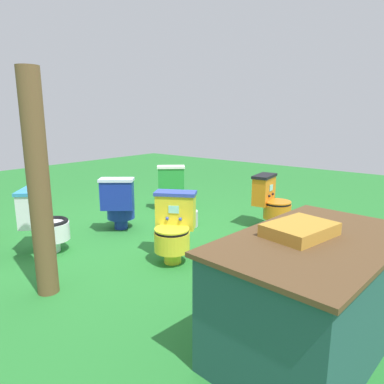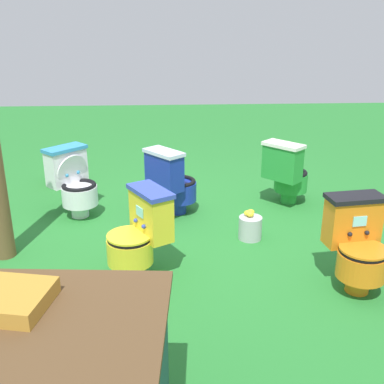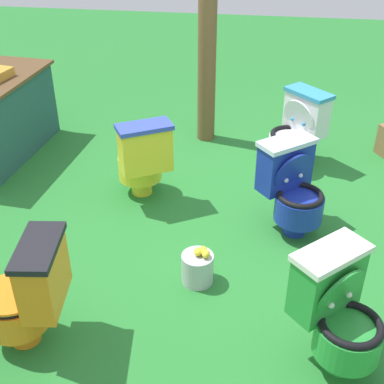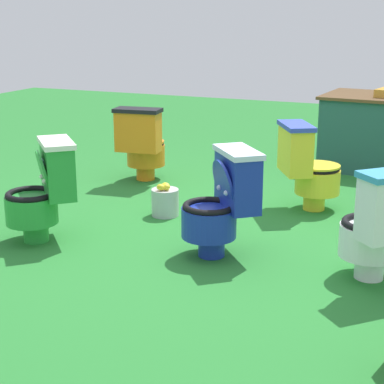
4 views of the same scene
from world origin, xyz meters
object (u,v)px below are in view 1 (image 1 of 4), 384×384
object	(u,v)px
toilet_orange	(271,201)
wooden_post	(39,186)
toilet_yellow	(174,227)
toilet_green	(171,186)
toilet_blue	(119,203)
lemon_bucket	(190,218)
toilet_white	(43,220)
vendor_table	(311,293)

from	to	relation	value
toilet_orange	wooden_post	xyz separation A→B (m)	(2.89, -0.67, 0.58)
toilet_yellow	toilet_green	world-z (taller)	same
toilet_blue	lemon_bucket	distance (m)	0.99
toilet_white	wooden_post	bearing A→B (deg)	17.52
toilet_white	wooden_post	xyz separation A→B (m)	(0.47, 0.90, 0.57)
toilet_green	wooden_post	distance (m)	3.03
lemon_bucket	toilet_orange	bearing A→B (deg)	126.71
toilet_white	toilet_yellow	world-z (taller)	same
wooden_post	toilet_blue	bearing A→B (deg)	-150.60
toilet_white	lemon_bucket	xyz separation A→B (m)	(-1.76, 0.68, -0.26)
toilet_orange	toilet_blue	bearing A→B (deg)	-54.86
toilet_blue	wooden_post	distance (m)	1.81
toilet_white	toilet_yellow	size ratio (longest dim) A/B	1.00
toilet_green	toilet_orange	bearing A→B (deg)	-39.38
toilet_yellow	toilet_orange	xyz separation A→B (m)	(-1.67, 0.28, 0.00)
toilet_yellow	vendor_table	size ratio (longest dim) A/B	0.48
toilet_blue	toilet_orange	size ratio (longest dim) A/B	1.00
toilet_yellow	toilet_blue	size ratio (longest dim) A/B	1.00
toilet_green	toilet_blue	world-z (taller)	same
toilet_white	toilet_blue	distance (m)	1.03
wooden_post	toilet_orange	bearing A→B (deg)	167.01
toilet_yellow	wooden_post	world-z (taller)	wooden_post
toilet_white	wooden_post	world-z (taller)	wooden_post
toilet_blue	toilet_green	bearing A→B (deg)	60.26
toilet_yellow	wooden_post	xyz separation A→B (m)	(1.22, -0.39, 0.58)
toilet_yellow	vendor_table	bearing A→B (deg)	132.92
toilet_white	vendor_table	xyz separation A→B (m)	(-0.24, 2.95, 0.02)
toilet_white	toilet_green	xyz separation A→B (m)	(-2.30, -0.17, 0.00)
toilet_green	toilet_orange	size ratio (longest dim) A/B	1.00
wooden_post	lemon_bucket	bearing A→B (deg)	-174.30
toilet_orange	lemon_bucket	bearing A→B (deg)	-60.70
toilet_blue	lemon_bucket	world-z (taller)	toilet_blue
toilet_blue	toilet_orange	distance (m)	2.05
toilet_white	toilet_blue	size ratio (longest dim) A/B	1.00
toilet_green	toilet_orange	distance (m)	1.74
lemon_bucket	toilet_green	bearing A→B (deg)	-122.66
toilet_yellow	toilet_blue	distance (m)	1.26
toilet_green	toilet_blue	xyz separation A→B (m)	(1.27, 0.23, 0.00)
toilet_orange	wooden_post	size ratio (longest dim) A/B	0.38
vendor_table	toilet_white	bearing A→B (deg)	-85.43
toilet_yellow	toilet_orange	size ratio (longest dim) A/B	1.00
toilet_yellow	toilet_blue	xyz separation A→B (m)	(-0.28, -1.23, 0.00)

